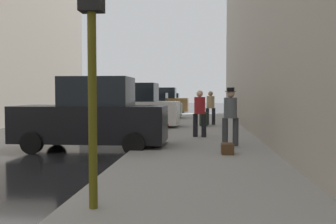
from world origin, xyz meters
name	(u,v)px	position (x,y,z in m)	size (l,w,h in m)	color
ground_plane	(3,151)	(0.00, 0.00, 0.00)	(120.00, 120.00, 0.00)	black
sidewalk	(201,151)	(6.00, 0.00, 0.07)	(4.00, 40.00, 0.15)	gray
parked_black_suv	(93,117)	(2.65, 0.50, 1.03)	(4.60, 2.06, 2.25)	black
parked_white_van	(132,108)	(2.65, 7.11, 1.03)	(4.67, 2.20, 2.25)	silver
parked_dark_green_sedan	(150,107)	(2.65, 13.53, 0.85)	(4.23, 2.11, 1.79)	#193828
parked_bronze_suv	(162,102)	(2.65, 20.61, 1.03)	(4.63, 2.12, 2.25)	brown
parked_silver_sedan	(168,103)	(2.65, 26.59, 0.85)	(4.22, 2.09, 1.79)	#B7BABF
fire_hydrant	(164,124)	(4.45, 4.45, 0.50)	(0.42, 0.22, 0.70)	red
traffic_light	(92,19)	(4.50, -5.76, 2.76)	(0.32, 0.32, 3.60)	#514C0F
pedestrian_in_tan_coat	(211,106)	(6.46, 8.42, 1.10)	(0.51, 0.44, 1.71)	black
pedestrian_with_beanie	(230,114)	(6.88, 0.70, 1.14)	(0.50, 0.41, 1.78)	#333338
pedestrian_in_red_jacket	(200,111)	(5.93, 2.96, 1.10)	(0.53, 0.47, 1.71)	black
rolling_suitcase	(203,119)	(6.10, 7.70, 0.49)	(0.41, 0.59, 1.04)	black
duffel_bag	(227,149)	(6.68, -0.89, 0.29)	(0.32, 0.44, 0.28)	#472D19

